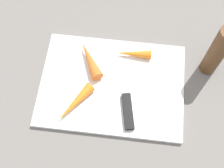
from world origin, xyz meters
name	(u,v)px	position (x,y,z in m)	size (l,w,h in m)	color
ground_plane	(112,86)	(0.00, 0.00, 0.00)	(1.40, 1.40, 0.00)	slate
cutting_board	(112,85)	(0.00, 0.00, 0.01)	(0.36, 0.26, 0.01)	white
knife	(127,106)	(-0.04, 0.06, 0.02)	(0.06, 0.20, 0.01)	#B7B7BC
carrot_medium	(90,59)	(0.06, -0.06, 0.03)	(0.03, 0.03, 0.11)	orange
carrot_longest	(75,103)	(0.08, 0.07, 0.02)	(0.03, 0.03, 0.12)	orange
carrot_shortest	(133,54)	(-0.04, -0.09, 0.02)	(0.02, 0.02, 0.09)	orange
pepper_grinder	(217,52)	(-0.24, -0.08, 0.08)	(0.04, 0.04, 0.17)	brown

